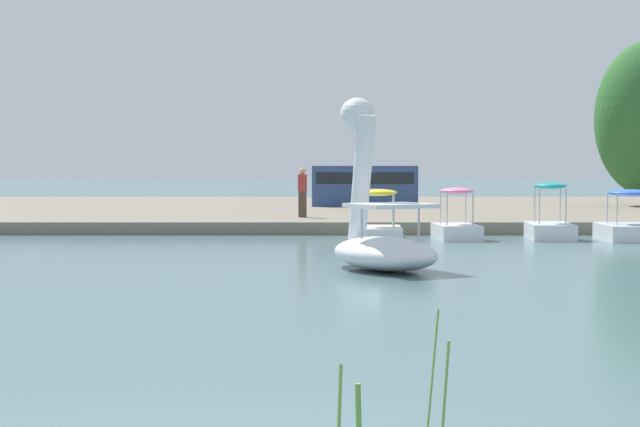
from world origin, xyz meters
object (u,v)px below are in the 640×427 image
parked_van (361,184)px  pedal_boat_blue (625,225)px  swan_boat (376,229)px  pedal_boat_yellow (373,226)px  pedal_boat_teal (546,224)px  person_on_path (298,191)px  pedal_boat_pink (452,224)px

parked_van → pedal_boat_blue: bearing=-65.3°
swan_boat → pedal_boat_yellow: 7.88m
pedal_boat_teal → pedal_boat_blue: size_ratio=0.95×
swan_boat → parked_van: 22.40m
pedal_boat_yellow → pedal_boat_blue: (7.08, -0.13, 0.02)m
pedal_boat_teal → parked_van: (-4.58, 14.25, 0.91)m
person_on_path → swan_boat: bearing=-82.1°
pedal_boat_yellow → pedal_boat_teal: bearing=3.1°
pedal_boat_blue → parked_van: bearing=114.7°
pedal_boat_teal → pedal_boat_yellow: bearing=-176.9°
pedal_boat_pink → person_on_path: 6.56m
person_on_path → parked_van: bearing=75.0°
pedal_boat_blue → parked_van: size_ratio=0.53×
pedal_boat_yellow → pedal_boat_pink: (2.26, 0.19, 0.03)m
pedal_boat_pink → parked_van: (-1.90, 14.33, 0.90)m
swan_boat → person_on_path: bearing=97.9°
pedal_boat_yellow → pedal_boat_pink: bearing=4.7°
person_on_path → pedal_boat_blue: bearing=-28.5°
pedal_boat_blue → swan_boat: bearing=-134.2°
swan_boat → pedal_boat_pink: bearing=71.5°
pedal_boat_blue → parked_van: 16.14m
pedal_boat_yellow → parked_van: 14.55m
swan_boat → pedal_boat_blue: swan_boat is taller
pedal_boat_teal → person_on_path: 8.57m
pedal_boat_teal → person_on_path: person_on_path is taller
pedal_boat_pink → pedal_boat_teal: bearing=1.7°
pedal_boat_pink → person_on_path: (-4.47, 4.74, 0.83)m
swan_boat → pedal_boat_teal: bearing=56.5°
pedal_boat_yellow → pedal_boat_pink: 2.26m
pedal_boat_blue → parked_van: (-6.73, 14.64, 0.92)m
pedal_boat_teal → pedal_boat_pink: bearing=-178.3°
person_on_path → parked_van: 9.93m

